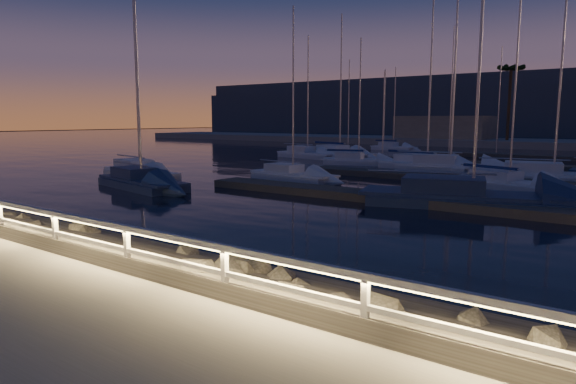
% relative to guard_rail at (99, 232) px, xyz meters
% --- Properties ---
extents(ground, '(400.00, 400.00, 0.00)m').
position_rel_guard_rail_xyz_m(ground, '(0.07, 0.00, -0.77)').
color(ground, gray).
rests_on(ground, ground).
extents(harbor_water, '(400.00, 440.00, 0.60)m').
position_rel_guard_rail_xyz_m(harbor_water, '(0.07, 31.22, -1.74)').
color(harbor_water, black).
rests_on(harbor_water, ground).
extents(guard_rail, '(44.11, 0.12, 1.06)m').
position_rel_guard_rail_xyz_m(guard_rail, '(0.00, 0.00, 0.00)').
color(guard_rail, silver).
rests_on(guard_rail, ground).
extents(riprap, '(37.45, 2.73, 1.38)m').
position_rel_guard_rail_xyz_m(riprap, '(1.10, 1.21, -0.93)').
color(riprap, '#686359').
rests_on(riprap, ground).
extents(floating_docks, '(22.00, 36.00, 0.40)m').
position_rel_guard_rail_xyz_m(floating_docks, '(0.07, 32.50, -1.17)').
color(floating_docks, '#5A544A').
rests_on(floating_docks, ground).
extents(far_shore, '(160.00, 14.00, 5.20)m').
position_rel_guard_rail_xyz_m(far_shore, '(-0.06, 74.05, -0.48)').
color(far_shore, gray).
rests_on(far_shore, ground).
extents(palm_left, '(3.00, 3.00, 11.20)m').
position_rel_guard_rail_xyz_m(palm_left, '(-7.93, 72.00, 9.36)').
color(palm_left, brown).
rests_on(palm_left, ground).
extents(distant_hills, '(230.00, 37.50, 18.00)m').
position_rel_guard_rail_xyz_m(distant_hills, '(-22.06, 133.69, 3.96)').
color(distant_hills, '#364254').
rests_on(distant_hills, ground).
extents(sailboat_a, '(7.87, 3.84, 12.99)m').
position_rel_guard_rail_xyz_m(sailboat_a, '(-18.09, 15.03, -0.92)').
color(sailboat_a, silver).
rests_on(sailboat_a, ground).
extents(sailboat_b, '(7.86, 3.71, 12.93)m').
position_rel_guard_rail_xyz_m(sailboat_b, '(-14.08, 12.04, -0.94)').
color(sailboat_b, navy).
rests_on(sailboat_b, ground).
extents(sailboat_c, '(7.39, 4.50, 12.17)m').
position_rel_guard_rail_xyz_m(sailboat_c, '(3.40, 24.34, -0.98)').
color(sailboat_c, silver).
rests_on(sailboat_c, ground).
extents(sailboat_d, '(10.54, 5.71, 17.18)m').
position_rel_guard_rail_xyz_m(sailboat_d, '(3.39, 16.96, -0.90)').
color(sailboat_d, navy).
rests_on(sailboat_d, ground).
extents(sailboat_e, '(6.69, 3.45, 11.05)m').
position_rel_guard_rail_xyz_m(sailboat_e, '(-11.32, 33.28, -0.96)').
color(sailboat_e, silver).
rests_on(sailboat_e, ground).
extents(sailboat_f, '(6.78, 2.83, 11.22)m').
position_rel_guard_rail_xyz_m(sailboat_f, '(-9.28, 20.55, -0.98)').
color(sailboat_f, silver).
rests_on(sailboat_f, ground).
extents(sailboat_g, '(8.69, 4.07, 14.24)m').
position_rel_guard_rail_xyz_m(sailboat_g, '(-4.76, 32.56, -0.93)').
color(sailboat_g, silver).
rests_on(sailboat_g, ground).
extents(sailboat_i, '(7.57, 3.35, 12.54)m').
position_rel_guard_rail_xyz_m(sailboat_i, '(-19.53, 37.38, -0.93)').
color(sailboat_i, silver).
rests_on(sailboat_i, ground).
extents(sailboat_j, '(8.85, 3.86, 14.61)m').
position_rel_guard_rail_xyz_m(sailboat_j, '(-2.71, 31.89, -0.90)').
color(sailboat_j, silver).
rests_on(sailboat_j, ground).
extents(sailboat_l, '(9.81, 4.67, 15.99)m').
position_rel_guard_rail_xyz_m(sailboat_l, '(4.76, 29.51, -0.92)').
color(sailboat_l, silver).
rests_on(sailboat_l, ground).
extents(sailboat_m, '(6.44, 2.77, 10.69)m').
position_rel_guard_rail_xyz_m(sailboat_m, '(-17.98, 55.03, -0.97)').
color(sailboat_m, silver).
rests_on(sailboat_m, ground).
extents(sailboat_n, '(8.94, 4.77, 14.68)m').
position_rel_guard_rail_xyz_m(sailboat_n, '(-16.90, 39.49, -0.90)').
color(sailboat_n, silver).
rests_on(sailboat_n, ground).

